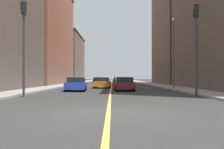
# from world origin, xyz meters

# --- Properties ---
(ground_plane) EXTENTS (400.00, 400.00, 0.00)m
(ground_plane) POSITION_xyz_m (0.00, 0.00, 0.00)
(ground_plane) COLOR #353534
(ground_plane) RESTS_ON ground
(sidewalk_left) EXTENTS (2.56, 168.00, 0.15)m
(sidewalk_left) POSITION_xyz_m (7.52, 49.00, 0.07)
(sidewalk_left) COLOR #9E9B93
(sidewalk_left) RESTS_ON ground
(sidewalk_right) EXTENTS (2.56, 168.00, 0.15)m
(sidewalk_right) POSITION_xyz_m (-7.52, 49.00, 0.07)
(sidewalk_right) COLOR #9E9B93
(sidewalk_right) RESTS_ON ground
(lane_center_stripe) EXTENTS (0.16, 154.00, 0.01)m
(lane_center_stripe) POSITION_xyz_m (0.00, 49.00, 0.01)
(lane_center_stripe) COLOR #E5D14C
(lane_center_stripe) RESTS_ON ground
(building_left_mid) EXTENTS (11.73, 19.33, 23.08)m
(building_left_mid) POSITION_xyz_m (14.51, 40.72, 11.55)
(building_left_mid) COLOR brown
(building_left_mid) RESTS_ON ground
(building_right_midblock) EXTENTS (11.73, 25.98, 18.86)m
(building_right_midblock) POSITION_xyz_m (-14.51, 40.87, 9.44)
(building_right_midblock) COLOR brown
(building_right_midblock) RESTS_ON ground
(building_right_distant) EXTENTS (11.73, 23.90, 13.17)m
(building_right_distant) POSITION_xyz_m (-14.51, 67.77, 6.59)
(building_right_distant) COLOR brown
(building_right_distant) RESTS_ON ground
(traffic_light_left_near) EXTENTS (0.40, 0.32, 6.24)m
(traffic_light_left_near) POSITION_xyz_m (5.82, 8.50, 4.02)
(traffic_light_left_near) COLOR #2D2D2D
(traffic_light_left_near) RESTS_ON ground
(traffic_light_right_near) EXTENTS (0.40, 0.32, 6.46)m
(traffic_light_right_near) POSITION_xyz_m (-5.86, 8.50, 4.15)
(traffic_light_right_near) COLOR #2D2D2D
(traffic_light_right_near) RESTS_ON ground
(street_lamp_left_near) EXTENTS (0.36, 0.36, 7.65)m
(street_lamp_left_near) POSITION_xyz_m (6.84, 19.95, 4.75)
(street_lamp_left_near) COLOR #4C4C51
(street_lamp_left_near) RESTS_ON ground
(car_green) EXTENTS (1.82, 4.32, 1.37)m
(car_green) POSITION_xyz_m (1.34, 58.46, 0.68)
(car_green) COLOR #1E6B38
(car_green) RESTS_ON ground
(car_black) EXTENTS (1.95, 4.11, 1.32)m
(car_black) POSITION_xyz_m (-3.12, 50.71, 0.65)
(car_black) COLOR black
(car_black) RESTS_ON ground
(car_maroon) EXTENTS (1.95, 4.51, 1.33)m
(car_maroon) POSITION_xyz_m (1.32, 16.92, 0.66)
(car_maroon) COLOR maroon
(car_maroon) RESTS_ON ground
(car_orange) EXTENTS (2.06, 4.02, 1.30)m
(car_orange) POSITION_xyz_m (-1.04, 23.39, 0.63)
(car_orange) COLOR orange
(car_orange) RESTS_ON ground
(car_blue) EXTENTS (2.05, 4.34, 1.31)m
(car_blue) POSITION_xyz_m (-3.29, 16.22, 0.63)
(car_blue) COLOR #23389E
(car_blue) RESTS_ON ground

